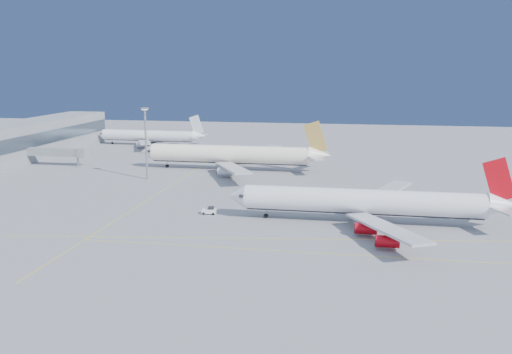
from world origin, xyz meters
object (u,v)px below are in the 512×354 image
at_px(airliner_third, 150,136).
at_px(pushback_tug, 209,211).
at_px(airliner_virgin, 368,202).
at_px(light_mast, 146,137).
at_px(airliner_etihad, 233,155).

distance_m(airliner_third, pushback_tug, 134.68).
bearing_deg(airliner_third, pushback_tug, -61.17).
height_order(airliner_virgin, pushback_tug, airliner_virgin).
bearing_deg(light_mast, airliner_virgin, -30.22).
height_order(airliner_third, pushback_tug, airliner_third).
distance_m(airliner_virgin, pushback_tug, 40.07).
relative_size(airliner_virgin, light_mast, 2.89).
bearing_deg(light_mast, airliner_third, 109.79).
height_order(airliner_third, light_mast, light_mast).
bearing_deg(pushback_tug, airliner_virgin, -5.51).
relative_size(airliner_virgin, airliner_third, 1.24).
bearing_deg(airliner_etihad, pushback_tug, -82.54).
xyz_separation_m(airliner_etihad, light_mast, (-24.68, -22.13, 8.45)).
xyz_separation_m(airliner_virgin, pushback_tug, (-39.83, 1.38, -4.22)).
bearing_deg(pushback_tug, airliner_third, 113.34).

